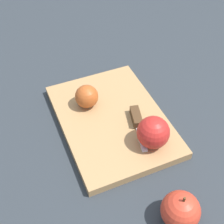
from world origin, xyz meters
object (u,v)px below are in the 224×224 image
at_px(apple_half_left, 87,96).
at_px(apple_half_right, 153,132).
at_px(apple_whole, 180,210).
at_px(knife, 137,119).

relative_size(apple_half_left, apple_half_right, 0.79).
height_order(apple_half_left, apple_whole, apple_whole).
bearing_deg(apple_half_left, apple_whole, 100.61).
bearing_deg(apple_half_left, knife, 132.52).
height_order(apple_half_right, apple_whole, apple_half_right).
bearing_deg(apple_half_right, knife, 175.57).
distance_m(knife, apple_whole, 0.27).
bearing_deg(knife, apple_half_right, 16.69).
distance_m(apple_half_right, knife, 0.08).
bearing_deg(apple_whole, apple_half_left, -175.92).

